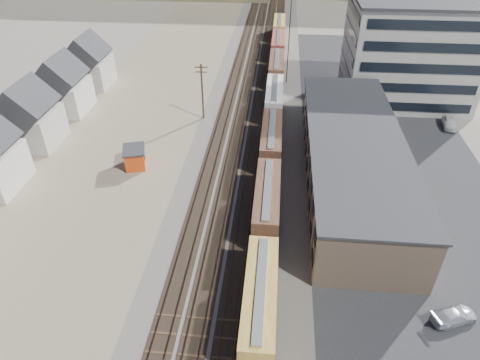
# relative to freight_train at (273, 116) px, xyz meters

# --- Properties ---
(ground) EXTENTS (300.00, 300.00, 0.00)m
(ground) POSITION_rel_freight_train_xyz_m (-3.80, -38.57, -2.79)
(ground) COLOR #6B6356
(ground) RESTS_ON ground
(ballast_bed) EXTENTS (18.00, 200.00, 0.06)m
(ballast_bed) POSITION_rel_freight_train_xyz_m (-3.80, 11.43, -2.76)
(ballast_bed) COLOR #4C4742
(ballast_bed) RESTS_ON ground
(dirt_yard) EXTENTS (24.00, 180.00, 0.03)m
(dirt_yard) POSITION_rel_freight_train_xyz_m (-23.80, 1.43, -2.78)
(dirt_yard) COLOR #796F53
(dirt_yard) RESTS_ON ground
(asphalt_lot) EXTENTS (26.00, 120.00, 0.04)m
(asphalt_lot) POSITION_rel_freight_train_xyz_m (18.20, -3.57, -2.77)
(asphalt_lot) COLOR #232326
(asphalt_lot) RESTS_ON ground
(rail_tracks) EXTENTS (11.40, 200.00, 0.24)m
(rail_tracks) POSITION_rel_freight_train_xyz_m (-4.35, 11.43, -2.68)
(rail_tracks) COLOR black
(rail_tracks) RESTS_ON ground
(freight_train) EXTENTS (3.00, 119.74, 4.46)m
(freight_train) POSITION_rel_freight_train_xyz_m (0.00, 0.00, 0.00)
(freight_train) COLOR black
(freight_train) RESTS_ON ground
(warehouse) EXTENTS (12.40, 40.40, 7.25)m
(warehouse) POSITION_rel_freight_train_xyz_m (11.18, -13.57, 0.86)
(warehouse) COLOR tan
(warehouse) RESTS_ON ground
(office_tower) EXTENTS (22.60, 18.60, 18.45)m
(office_tower) POSITION_rel_freight_train_xyz_m (24.15, 16.38, 6.47)
(office_tower) COLOR #9E998E
(office_tower) RESTS_ON ground
(utility_pole_north) EXTENTS (2.20, 0.32, 10.00)m
(utility_pole_north) POSITION_rel_freight_train_xyz_m (-12.30, 3.43, 2.50)
(utility_pole_north) COLOR #382619
(utility_pole_north) RESTS_ON ground
(radio_mast) EXTENTS (1.20, 0.16, 18.00)m
(radio_mast) POSITION_rel_freight_train_xyz_m (2.20, 21.43, 6.33)
(radio_mast) COLOR black
(radio_mast) RESTS_ON ground
(townhouse_row) EXTENTS (8.15, 68.16, 10.47)m
(townhouse_row) POSITION_rel_freight_train_xyz_m (-37.80, -13.57, 1.54)
(townhouse_row) COLOR #B7B2A8
(townhouse_row) RESTS_ON ground
(maintenance_shed) EXTENTS (4.11, 4.73, 2.95)m
(maintenance_shed) POSITION_rel_freight_train_xyz_m (-19.76, -12.74, -1.28)
(maintenance_shed) COLOR #C53F12
(maintenance_shed) RESTS_ON ground
(parked_car_silver) EXTENTS (5.00, 3.47, 1.34)m
(parked_car_silver) POSITION_rel_freight_train_xyz_m (18.47, -36.48, -2.12)
(parked_car_silver) COLOR #A7A9AF
(parked_car_silver) RESTS_ON ground
(parked_car_blue) EXTENTS (4.88, 5.46, 1.41)m
(parked_car_blue) POSITION_rel_freight_train_xyz_m (16.53, 3.01, -2.09)
(parked_car_blue) COLOR navy
(parked_car_blue) RESTS_ON ground
(parked_car_far) EXTENTS (2.75, 5.30, 1.72)m
(parked_car_far) POSITION_rel_freight_train_xyz_m (30.01, 4.14, -1.93)
(parked_car_far) COLOR silver
(parked_car_far) RESTS_ON ground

